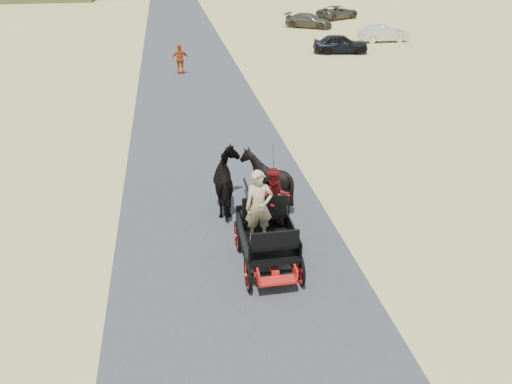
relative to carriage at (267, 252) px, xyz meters
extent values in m
plane|color=tan|center=(-0.78, 1.60, -0.36)|extent=(140.00, 140.00, 0.00)
cube|color=#38383A|center=(-0.78, 1.60, -0.35)|extent=(6.00, 140.00, 0.01)
imported|color=black|center=(-0.55, 3.00, 0.49)|extent=(0.91, 2.01, 1.70)
imported|color=black|center=(0.55, 3.00, 0.49)|extent=(1.37, 1.54, 1.70)
imported|color=tan|center=(-0.20, 0.05, 1.26)|extent=(0.66, 0.43, 1.80)
imported|color=#660C0F|center=(0.30, 0.60, 1.15)|extent=(0.77, 0.60, 1.58)
imported|color=#B94315|center=(-1.34, 19.76, 0.50)|extent=(1.01, 0.42, 1.73)
imported|color=black|center=(9.81, 23.84, 0.28)|extent=(3.94, 2.09, 1.28)
imported|color=silver|center=(14.43, 27.31, 0.26)|extent=(3.76, 1.32, 1.24)
imported|color=brown|center=(10.48, 34.72, 0.25)|extent=(4.44, 3.71, 1.22)
imported|color=brown|center=(14.71, 39.41, 0.26)|extent=(4.92, 3.93, 1.24)
camera|label=1|loc=(-2.01, -10.00, 6.88)|focal=35.00mm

